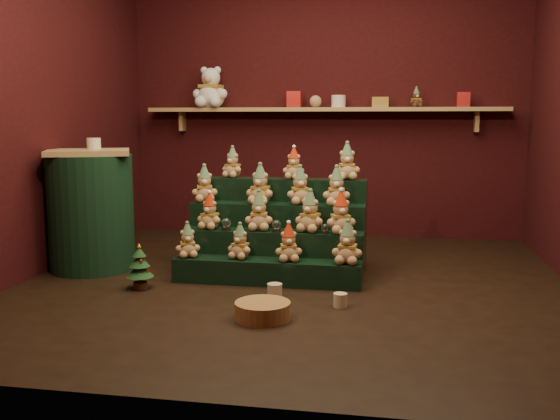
% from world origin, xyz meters
% --- Properties ---
extents(ground, '(4.00, 4.00, 0.00)m').
position_xyz_m(ground, '(0.00, 0.00, 0.00)').
color(ground, black).
rests_on(ground, ground).
extents(back_wall, '(4.00, 0.10, 2.80)m').
position_xyz_m(back_wall, '(0.00, 2.05, 1.40)').
color(back_wall, black).
rests_on(back_wall, ground).
extents(front_wall, '(4.00, 0.10, 2.80)m').
position_xyz_m(front_wall, '(0.00, -2.05, 1.40)').
color(front_wall, black).
rests_on(front_wall, ground).
extents(left_wall, '(0.10, 4.00, 2.80)m').
position_xyz_m(left_wall, '(-2.05, 0.00, 1.40)').
color(left_wall, black).
rests_on(left_wall, ground).
extents(back_shelf, '(3.60, 0.26, 0.24)m').
position_xyz_m(back_shelf, '(0.00, 1.87, 1.29)').
color(back_shelf, tan).
rests_on(back_shelf, ground).
extents(riser_tier_front, '(1.40, 0.22, 0.18)m').
position_xyz_m(riser_tier_front, '(-0.20, -0.04, 0.09)').
color(riser_tier_front, black).
rests_on(riser_tier_front, ground).
extents(riser_tier_midfront, '(1.40, 0.22, 0.36)m').
position_xyz_m(riser_tier_midfront, '(-0.20, 0.18, 0.18)').
color(riser_tier_midfront, black).
rests_on(riser_tier_midfront, ground).
extents(riser_tier_midback, '(1.40, 0.22, 0.54)m').
position_xyz_m(riser_tier_midback, '(-0.20, 0.40, 0.27)').
color(riser_tier_midback, black).
rests_on(riser_tier_midback, ground).
extents(riser_tier_back, '(1.40, 0.22, 0.72)m').
position_xyz_m(riser_tier_back, '(-0.20, 0.62, 0.36)').
color(riser_tier_back, black).
rests_on(riser_tier_back, ground).
extents(teddy_0, '(0.24, 0.23, 0.26)m').
position_xyz_m(teddy_0, '(-0.80, -0.04, 0.31)').
color(teddy_0, tan).
rests_on(teddy_0, riser_tier_front).
extents(teddy_1, '(0.22, 0.21, 0.26)m').
position_xyz_m(teddy_1, '(-0.40, -0.02, 0.31)').
color(teddy_1, tan).
rests_on(teddy_1, riser_tier_front).
extents(teddy_2, '(0.23, 0.22, 0.27)m').
position_xyz_m(teddy_2, '(-0.03, -0.04, 0.32)').
color(teddy_2, tan).
rests_on(teddy_2, riser_tier_front).
extents(teddy_3, '(0.24, 0.22, 0.31)m').
position_xyz_m(teddy_3, '(0.40, -0.05, 0.33)').
color(teddy_3, tan).
rests_on(teddy_3, riser_tier_front).
extents(teddy_4, '(0.23, 0.21, 0.27)m').
position_xyz_m(teddy_4, '(-0.69, 0.18, 0.50)').
color(teddy_4, tan).
rests_on(teddy_4, riser_tier_midfront).
extents(teddy_5, '(0.24, 0.22, 0.30)m').
position_xyz_m(teddy_5, '(-0.30, 0.19, 0.51)').
color(teddy_5, tan).
rests_on(teddy_5, riser_tier_midfront).
extents(teddy_6, '(0.27, 0.26, 0.31)m').
position_xyz_m(teddy_6, '(0.10, 0.19, 0.52)').
color(teddy_6, tan).
rests_on(teddy_6, riser_tier_midfront).
extents(teddy_7, '(0.28, 0.26, 0.31)m').
position_xyz_m(teddy_7, '(0.33, 0.18, 0.52)').
color(teddy_7, tan).
rests_on(teddy_7, riser_tier_midfront).
extents(teddy_8, '(0.26, 0.24, 0.29)m').
position_xyz_m(teddy_8, '(-0.80, 0.42, 0.69)').
color(teddy_8, tan).
rests_on(teddy_8, riser_tier_midback).
extents(teddy_9, '(0.25, 0.23, 0.31)m').
position_xyz_m(teddy_9, '(-0.33, 0.39, 0.70)').
color(teddy_9, tan).
rests_on(teddy_9, riser_tier_midback).
extents(teddy_10, '(0.26, 0.25, 0.30)m').
position_xyz_m(teddy_10, '(-0.01, 0.41, 0.69)').
color(teddy_10, tan).
rests_on(teddy_10, riser_tier_midback).
extents(teddy_11, '(0.23, 0.22, 0.30)m').
position_xyz_m(teddy_11, '(0.28, 0.40, 0.69)').
color(teddy_11, tan).
rests_on(teddy_11, riser_tier_midback).
extents(teddy_12, '(0.23, 0.22, 0.25)m').
position_xyz_m(teddy_12, '(-0.62, 0.64, 0.85)').
color(teddy_12, tan).
rests_on(teddy_12, riser_tier_back).
extents(teddy_13, '(0.19, 0.17, 0.25)m').
position_xyz_m(teddy_13, '(-0.10, 0.61, 0.85)').
color(teddy_13, tan).
rests_on(teddy_13, riser_tier_back).
extents(teddy_14, '(0.24, 0.22, 0.29)m').
position_xyz_m(teddy_14, '(0.34, 0.63, 0.87)').
color(teddy_14, tan).
rests_on(teddy_14, riser_tier_back).
extents(snow_globe_a, '(0.07, 0.07, 0.10)m').
position_xyz_m(snow_globe_a, '(-0.54, 0.12, 0.41)').
color(snow_globe_a, black).
rests_on(snow_globe_a, riser_tier_midfront).
extents(snow_globe_b, '(0.07, 0.07, 0.09)m').
position_xyz_m(snow_globe_b, '(-0.15, 0.12, 0.41)').
color(snow_globe_b, black).
rests_on(snow_globe_b, riser_tier_midfront).
extents(snow_globe_c, '(0.06, 0.06, 0.08)m').
position_xyz_m(snow_globe_c, '(0.22, 0.12, 0.40)').
color(snow_globe_c, black).
rests_on(snow_globe_c, riser_tier_midfront).
extents(side_table, '(0.79, 0.73, 0.97)m').
position_xyz_m(side_table, '(-1.68, 0.17, 0.48)').
color(side_table, tan).
rests_on(side_table, ground).
extents(table_ornament, '(0.11, 0.11, 0.09)m').
position_xyz_m(table_ornament, '(-1.68, 0.27, 1.01)').
color(table_ornament, beige).
rests_on(table_ornament, side_table).
extents(mini_christmas_tree, '(0.20, 0.20, 0.34)m').
position_xyz_m(mini_christmas_tree, '(-1.06, -0.33, 0.16)').
color(mini_christmas_tree, '#433018').
rests_on(mini_christmas_tree, ground).
extents(mug_left, '(0.10, 0.10, 0.10)m').
position_xyz_m(mug_left, '(-0.07, -0.40, 0.05)').
color(mug_left, beige).
rests_on(mug_left, ground).
extents(mug_right, '(0.09, 0.09, 0.09)m').
position_xyz_m(mug_right, '(0.39, -0.52, 0.05)').
color(mug_right, beige).
rests_on(mug_right, ground).
extents(wicker_basket, '(0.45, 0.45, 0.11)m').
position_xyz_m(wicker_basket, '(-0.06, -0.85, 0.05)').
color(wicker_basket, olive).
rests_on(wicker_basket, ground).
extents(white_bear, '(0.40, 0.36, 0.52)m').
position_xyz_m(white_bear, '(-1.15, 1.84, 1.58)').
color(white_bear, white).
rests_on(white_bear, back_shelf).
extents(brown_bear, '(0.17, 0.16, 0.19)m').
position_xyz_m(brown_bear, '(0.91, 1.84, 1.41)').
color(brown_bear, '#452517').
rests_on(brown_bear, back_shelf).
extents(gift_tin_red_a, '(0.14, 0.14, 0.16)m').
position_xyz_m(gift_tin_red_a, '(-0.28, 1.85, 1.40)').
color(gift_tin_red_a, '#B31E1B').
rests_on(gift_tin_red_a, back_shelf).
extents(gift_tin_cream, '(0.14, 0.14, 0.12)m').
position_xyz_m(gift_tin_cream, '(0.16, 1.85, 1.38)').
color(gift_tin_cream, beige).
rests_on(gift_tin_cream, back_shelf).
extents(gift_tin_red_b, '(0.12, 0.12, 0.14)m').
position_xyz_m(gift_tin_red_b, '(1.36, 1.85, 1.39)').
color(gift_tin_red_b, '#B31E1B').
rests_on(gift_tin_red_b, back_shelf).
extents(shelf_plush_ball, '(0.12, 0.12, 0.12)m').
position_xyz_m(shelf_plush_ball, '(-0.07, 1.85, 1.38)').
color(shelf_plush_ball, tan).
rests_on(shelf_plush_ball, back_shelf).
extents(scarf_gift_box, '(0.16, 0.10, 0.10)m').
position_xyz_m(scarf_gift_box, '(0.57, 1.85, 1.37)').
color(scarf_gift_box, orange).
rests_on(scarf_gift_box, back_shelf).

